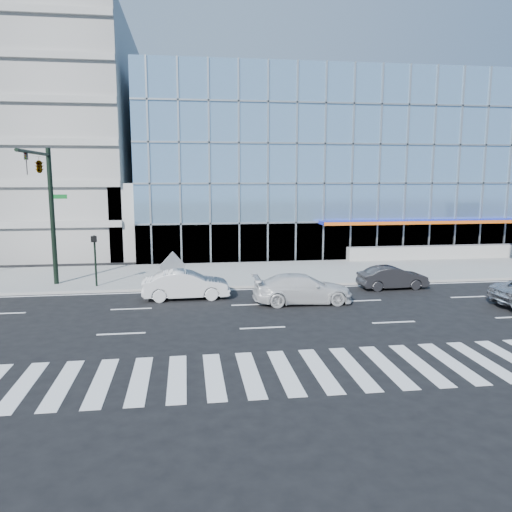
# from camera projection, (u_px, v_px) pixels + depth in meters

# --- Properties ---
(ground) EXTENTS (160.00, 160.00, 0.00)m
(ground) POSITION_uv_depth(u_px,v_px,m) (251.00, 305.00, 25.62)
(ground) COLOR black
(ground) RESTS_ON ground
(sidewalk) EXTENTS (120.00, 8.00, 0.15)m
(sidewalk) POSITION_uv_depth(u_px,v_px,m) (235.00, 274.00, 33.43)
(sidewalk) COLOR gray
(sidewalk) RESTS_ON ground
(theatre_building) EXTENTS (42.00, 26.00, 15.00)m
(theatre_building) POSITION_uv_depth(u_px,v_px,m) (352.00, 167.00, 51.78)
(theatre_building) COLOR #7DA9D0
(theatre_building) RESTS_ON ground
(parking_garage) EXTENTS (24.00, 24.00, 20.00)m
(parking_garage) POSITION_uv_depth(u_px,v_px,m) (4.00, 139.00, 46.72)
(parking_garage) COLOR gray
(parking_garage) RESTS_ON ground
(ramp_block) EXTENTS (6.00, 8.00, 6.00)m
(ramp_block) POSITION_uv_depth(u_px,v_px,m) (153.00, 219.00, 41.92)
(ramp_block) COLOR gray
(ramp_block) RESTS_ON ground
(tower_backdrop) EXTENTS (14.00, 14.00, 48.00)m
(tower_backdrop) POSITION_uv_depth(u_px,v_px,m) (27.00, 74.00, 86.16)
(tower_backdrop) COLOR gray
(tower_backdrop) RESTS_ON ground
(traffic_signal) EXTENTS (1.14, 5.74, 8.00)m
(traffic_signal) POSITION_uv_depth(u_px,v_px,m) (43.00, 183.00, 27.60)
(traffic_signal) COLOR black
(traffic_signal) RESTS_ON sidewalk
(ped_signal_post) EXTENTS (0.30, 0.33, 3.00)m
(ped_signal_post) POSITION_uv_depth(u_px,v_px,m) (95.00, 253.00, 28.95)
(ped_signal_post) COLOR black
(ped_signal_post) RESTS_ON sidewalk
(white_suv) EXTENTS (5.21, 2.18, 1.50)m
(white_suv) POSITION_uv_depth(u_px,v_px,m) (302.00, 289.00, 25.91)
(white_suv) COLOR silver
(white_suv) RESTS_ON ground
(white_sedan) EXTENTS (4.66, 1.70, 1.52)m
(white_sedan) POSITION_uv_depth(u_px,v_px,m) (186.00, 285.00, 26.81)
(white_sedan) COLOR silver
(white_sedan) RESTS_ON ground
(dark_sedan) EXTENTS (4.08, 1.58, 1.32)m
(dark_sedan) POSITION_uv_depth(u_px,v_px,m) (393.00, 278.00, 29.19)
(dark_sedan) COLOR black
(dark_sedan) RESTS_ON ground
(tilted_panel) EXTENTS (1.66, 0.89, 1.84)m
(tilted_panel) POSITION_uv_depth(u_px,v_px,m) (172.00, 266.00, 30.57)
(tilted_panel) COLOR #989898
(tilted_panel) RESTS_ON sidewalk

